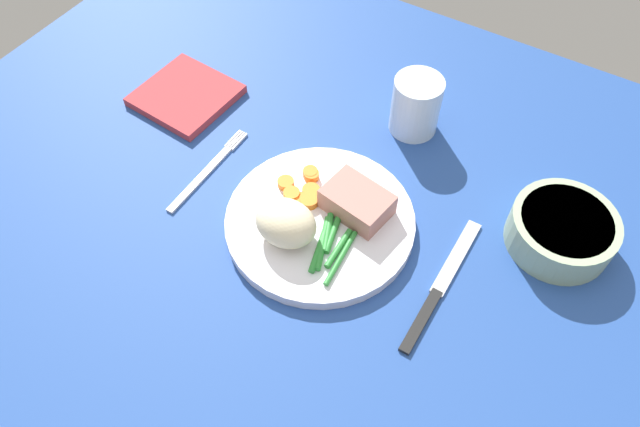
% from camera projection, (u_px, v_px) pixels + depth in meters
% --- Properties ---
extents(dining_table, '(1.20, 0.90, 0.02)m').
position_uv_depth(dining_table, '(329.00, 208.00, 0.80)').
color(dining_table, '#234793').
rests_on(dining_table, ground).
extents(dinner_plate, '(0.24, 0.24, 0.02)m').
position_uv_depth(dinner_plate, '(320.00, 222.00, 0.76)').
color(dinner_plate, white).
rests_on(dinner_plate, dining_table).
extents(meat_portion, '(0.09, 0.07, 0.03)m').
position_uv_depth(meat_portion, '(358.00, 201.00, 0.75)').
color(meat_portion, '#B2756B').
rests_on(meat_portion, dinner_plate).
extents(mashed_potatoes, '(0.08, 0.06, 0.05)m').
position_uv_depth(mashed_potatoes, '(286.00, 223.00, 0.72)').
color(mashed_potatoes, beige).
rests_on(mashed_potatoes, dinner_plate).
extents(carrot_slices, '(0.06, 0.07, 0.01)m').
position_uv_depth(carrot_slices, '(303.00, 190.00, 0.77)').
color(carrot_slices, orange).
rests_on(carrot_slices, dinner_plate).
extents(green_beans, '(0.05, 0.11, 0.01)m').
position_uv_depth(green_beans, '(330.00, 242.00, 0.73)').
color(green_beans, '#2D8C38').
rests_on(green_beans, dinner_plate).
extents(fork, '(0.01, 0.17, 0.00)m').
position_uv_depth(fork, '(208.00, 170.00, 0.82)').
color(fork, silver).
rests_on(fork, dining_table).
extents(knife, '(0.02, 0.20, 0.01)m').
position_uv_depth(knife, '(440.00, 287.00, 0.71)').
color(knife, black).
rests_on(knife, dining_table).
extents(water_glass, '(0.07, 0.07, 0.09)m').
position_uv_depth(water_glass, '(415.00, 109.00, 0.84)').
color(water_glass, silver).
rests_on(water_glass, dining_table).
extents(salad_bowl, '(0.13, 0.13, 0.05)m').
position_uv_depth(salad_bowl, '(562.00, 229.00, 0.73)').
color(salad_bowl, '#99B28C').
rests_on(salad_bowl, dining_table).
extents(napkin, '(0.14, 0.14, 0.01)m').
position_uv_depth(napkin, '(186.00, 95.00, 0.90)').
color(napkin, '#B2383D').
rests_on(napkin, dining_table).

